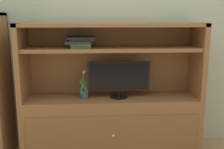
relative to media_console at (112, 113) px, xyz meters
The scene contains 5 objects.
painted_rear_wall 0.99m from the media_console, 90.00° to the left, with size 6.00×0.10×2.80m, color #ADB29E.
media_console is the anchor object (origin of this frame).
tv_monitor 0.40m from the media_console, 21.37° to the right, with size 0.64×0.18×0.38m.
potted_plant 0.37m from the media_console, behind, with size 0.09×0.09×0.29m.
magazine_stack 0.82m from the media_console, behind, with size 0.30×0.35×0.11m.
Camera 1 is at (-0.17, -2.28, 1.45)m, focal length 42.87 mm.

